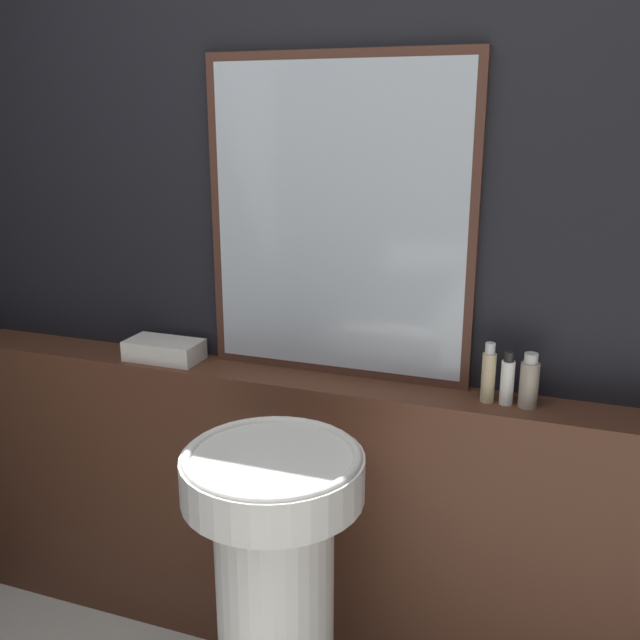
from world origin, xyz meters
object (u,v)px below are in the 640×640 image
(mirror, at_px, (338,221))
(lotion_bottle, at_px, (529,382))
(shampoo_bottle, at_px, (488,375))
(conditioner_bottle, at_px, (507,380))
(towel_stack, at_px, (164,350))
(pedestal_sink, at_px, (275,594))

(mirror, relative_size, lotion_bottle, 6.12)
(lotion_bottle, bearing_deg, shampoo_bottle, 180.00)
(conditioner_bottle, bearing_deg, towel_stack, 180.00)
(towel_stack, bearing_deg, lotion_bottle, 0.00)
(mirror, bearing_deg, lotion_bottle, -7.13)
(towel_stack, relative_size, lotion_bottle, 1.59)
(shampoo_bottle, distance_m, conditioner_bottle, 0.05)
(shampoo_bottle, height_order, lotion_bottle, shampoo_bottle)
(mirror, bearing_deg, conditioner_bottle, -7.91)
(pedestal_sink, height_order, lotion_bottle, lotion_bottle)
(conditioner_bottle, bearing_deg, shampoo_bottle, 180.00)
(conditioner_bottle, height_order, lotion_bottle, lotion_bottle)
(shampoo_bottle, xyz_separation_m, conditioner_bottle, (0.05, 0.00, -0.01))
(pedestal_sink, relative_size, mirror, 1.01)
(mirror, xyz_separation_m, conditioner_bottle, (0.50, -0.07, -0.39))
(conditioner_bottle, relative_size, lotion_bottle, 0.99)
(pedestal_sink, xyz_separation_m, towel_stack, (-0.56, 0.43, 0.46))
(towel_stack, height_order, lotion_bottle, lotion_bottle)
(pedestal_sink, xyz_separation_m, conditioner_bottle, (0.50, 0.43, 0.49))
(pedestal_sink, height_order, mirror, mirror)
(towel_stack, bearing_deg, mirror, 7.20)
(mirror, height_order, shampoo_bottle, mirror)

